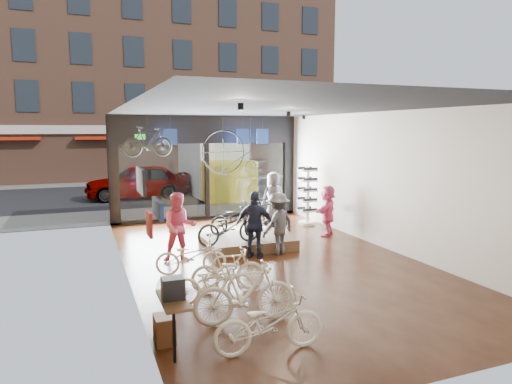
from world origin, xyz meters
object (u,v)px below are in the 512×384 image
floor_bike_2 (214,282)px  display_bike_left (229,227)px  customer_5 (328,210)px  customer_4 (273,197)px  display_bike_mid (267,216)px  floor_bike_3 (228,270)px  floor_bike_0 (269,323)px  penny_farthing (232,153)px  hung_bike (148,142)px  floor_bike_1 (245,293)px  customer_3 (278,224)px  street_car (138,181)px  floor_bike_4 (191,256)px  box_truck (217,169)px  customer_2 (255,225)px  customer_1 (180,227)px  display_bike_right (235,218)px  display_platform (247,242)px

floor_bike_2 → display_bike_left: 3.37m
customer_5 → customer_4: bearing=-121.4°
display_bike_mid → floor_bike_3: bearing=122.6°
floor_bike_0 → penny_farthing: size_ratio=0.92×
floor_bike_3 → hung_bike: 6.49m
floor_bike_1 → display_bike_left: (1.05, 4.16, 0.23)m
floor_bike_3 → display_bike_left: bearing=-12.4°
customer_3 → penny_farthing: bearing=-114.3°
street_car → floor_bike_2: size_ratio=3.03×
floor_bike_1 → floor_bike_4: floor_bike_1 is taller
floor_bike_2 → customer_5: customer_5 is taller
floor_bike_4 → street_car: bearing=11.7°
box_truck → customer_2: size_ratio=4.03×
customer_3 → hung_bike: (-2.81, 3.73, 2.10)m
customer_5 → customer_1: bearing=-34.6°
display_bike_left → display_bike_right: (0.57, 1.18, -0.02)m
display_bike_left → customer_1: customer_1 is taller
floor_bike_4 → customer_5: customer_5 is taller
floor_bike_0 → display_bike_mid: (2.42, 5.91, 0.39)m
floor_bike_3 → display_bike_mid: (2.21, 3.24, 0.38)m
display_platform → display_bike_left: (-0.72, -0.60, 0.62)m
customer_4 → floor_bike_1: bearing=59.2°
box_truck → display_bike_right: size_ratio=4.10×
display_bike_mid → customer_2: size_ratio=1.04×
display_bike_mid → hung_bike: 4.51m
floor_bike_1 → street_car: bearing=4.9°
floor_bike_2 → floor_bike_3: floor_bike_3 is taller
floor_bike_4 → display_platform: size_ratio=0.67×
display_platform → customer_5: bearing=9.3°
customer_1 → penny_farthing: bearing=61.0°
floor_bike_4 → customer_3: size_ratio=0.97×
display_bike_mid → box_truck: bearing=-30.8°
customer_1 → customer_2: (1.88, -0.42, -0.00)m
floor_bike_4 → display_bike_mid: display_bike_mid is taller
floor_bike_3 → floor_bike_4: 1.44m
box_truck → customer_5: box_truck is taller
floor_bike_3 → display_bike_left: 2.74m
street_car → floor_bike_2: (-0.29, -14.28, -0.41)m
display_bike_left → customer_4: (2.83, 3.62, 0.13)m
display_bike_right → customer_5: 3.00m
street_car → customer_5: size_ratio=3.06×
display_platform → penny_farthing: bearing=79.9°
street_car → display_bike_left: (1.02, -11.18, -0.06)m
floor_bike_1 → display_bike_right: display_bike_right is taller
display_bike_mid → customer_1: (-2.68, -0.71, 0.03)m
street_car → penny_farthing: 8.17m
street_car → customer_2: bearing=7.7°
display_bike_mid → customer_3: 1.01m
floor_bike_1 → customer_5: 6.97m
customer_4 → floor_bike_3: bearing=55.0°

